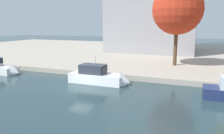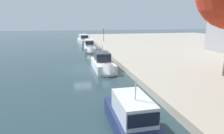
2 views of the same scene
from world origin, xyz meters
TOP-DOWN VIEW (x-y plane):
  - ground_plane at (0.00, 0.00)m, footprint 220.00×220.00m
  - dock_promenade at (0.00, 32.93)m, footprint 120.00×55.00m
  - motor_yacht_2 at (1.28, 2.83)m, footprint 7.99×2.56m
  - tree_0 at (9.02, 15.39)m, footprint 7.98×7.98m

SIDE VIEW (x-z plane):
  - ground_plane at x=0.00m, z-range 0.00..0.00m
  - dock_promenade at x=0.00m, z-range 0.00..0.70m
  - motor_yacht_2 at x=1.28m, z-range -1.46..2.79m
  - tree_0 at x=9.02m, z-range 3.34..16.32m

